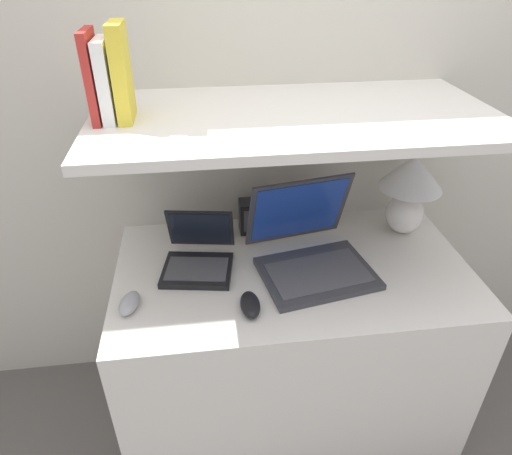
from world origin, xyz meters
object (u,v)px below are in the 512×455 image
at_px(table_lamp, 410,185).
at_px(laptop_small, 198,256).
at_px(computer_mouse, 250,305).
at_px(second_mouse, 129,303).
at_px(book_red, 93,77).
at_px(laptop_large, 310,251).
at_px(book_yellow, 122,73).
at_px(router_box, 257,216).
at_px(book_white, 106,81).

relative_size(table_lamp, laptop_small, 1.15).
xyz_separation_m(computer_mouse, second_mouse, (-0.35, 0.05, -0.00)).
height_order(computer_mouse, second_mouse, same).
distance_m(laptop_small, computer_mouse, 0.28).
height_order(table_lamp, second_mouse, table_lamp).
xyz_separation_m(table_lamp, book_red, (-0.99, -0.10, 0.43)).
bearing_deg(laptop_large, book_yellow, 172.49).
relative_size(laptop_large, book_yellow, 1.65).
relative_size(computer_mouse, book_red, 0.50).
bearing_deg(laptop_small, computer_mouse, -58.36).
bearing_deg(book_red, second_mouse, -82.68).
distance_m(computer_mouse, book_yellow, 0.73).
height_order(table_lamp, laptop_large, table_lamp).
bearing_deg(router_box, book_white, -158.10).
bearing_deg(book_red, book_yellow, 0.00).
bearing_deg(book_yellow, router_box, 24.06).
height_order(laptop_large, book_red, book_red).
bearing_deg(second_mouse, book_red, 97.32).
bearing_deg(computer_mouse, table_lamp, 30.18).
xyz_separation_m(router_box, book_red, (-0.45, -0.17, 0.56)).
xyz_separation_m(laptop_small, book_yellow, (-0.16, 0.03, 0.59)).
relative_size(laptop_large, computer_mouse, 3.55).
relative_size(laptop_small, book_yellow, 1.07).
bearing_deg(computer_mouse, laptop_small, 121.64).
height_order(second_mouse, book_yellow, book_yellow).
bearing_deg(book_white, laptop_small, -7.34).
xyz_separation_m(laptop_large, second_mouse, (-0.57, -0.14, -0.04)).
distance_m(table_lamp, router_box, 0.56).
distance_m(router_box, book_red, 0.74).
height_order(book_red, book_white, book_red).
bearing_deg(router_box, book_red, -159.53).
height_order(laptop_small, book_yellow, book_yellow).
relative_size(book_red, book_white, 1.10).
xyz_separation_m(laptop_small, book_red, (-0.23, 0.03, 0.58)).
bearing_deg(laptop_small, book_yellow, 170.76).
relative_size(computer_mouse, book_yellow, 0.47).
height_order(table_lamp, book_red, book_red).
distance_m(router_box, book_yellow, 0.70).
height_order(second_mouse, book_red, book_red).
bearing_deg(laptop_large, book_red, 173.41).
bearing_deg(laptop_small, second_mouse, -138.79).
bearing_deg(book_white, router_box, 21.90).
height_order(laptop_large, laptop_small, laptop_large).
bearing_deg(book_red, laptop_small, -6.34).
height_order(laptop_small, book_red, book_red).
bearing_deg(router_box, laptop_small, -138.33).
distance_m(laptop_large, book_white, 0.80).
relative_size(laptop_large, router_box, 3.23).
bearing_deg(book_red, book_white, 0.00).
bearing_deg(router_box, second_mouse, -138.55).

